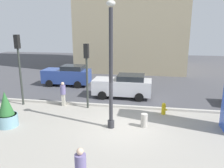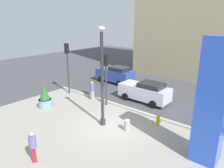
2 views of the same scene
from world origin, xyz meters
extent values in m
plane|color=#47474C|center=(0.00, 4.00, 0.00)|extent=(60.00, 60.00, 0.00)
cube|color=#9E998E|center=(0.00, -2.00, 0.00)|extent=(18.00, 10.00, 0.02)
cube|color=#B7B2A8|center=(0.00, 3.12, 0.08)|extent=(18.00, 0.24, 0.16)
cylinder|color=#2D2D33|center=(-0.52, -0.04, 0.20)|extent=(0.36, 0.36, 0.40)
cylinder|color=#2D2D33|center=(-0.52, -0.04, 3.08)|extent=(0.20, 0.20, 6.16)
ellipsoid|color=silver|center=(-0.52, -0.04, 6.34)|extent=(0.44, 0.44, 0.28)
cylinder|color=#7AA8B7|center=(-6.10, -0.84, 0.34)|extent=(1.10, 1.10, 0.67)
cylinder|color=#382819|center=(-6.10, -0.84, 0.65)|extent=(1.02, 1.02, 0.04)
cone|color=#2D6B33|center=(-6.10, -0.84, 1.32)|extent=(0.81, 0.81, 1.29)
cylinder|color=gold|center=(2.35, 2.37, 0.28)|extent=(0.26, 0.26, 0.55)
sphere|color=gold|center=(2.35, 2.37, 0.63)|extent=(0.24, 0.24, 0.24)
cylinder|color=gold|center=(2.52, 2.37, 0.30)|extent=(0.12, 0.10, 0.10)
cylinder|color=#B2ADA3|center=(1.23, 0.34, 0.38)|extent=(0.36, 0.36, 0.75)
cylinder|color=#333833|center=(-7.21, 2.53, 1.94)|extent=(0.14, 0.14, 3.89)
cube|color=black|center=(-7.21, 2.53, 4.34)|extent=(0.28, 0.32, 0.90)
sphere|color=red|center=(-7.21, 2.70, 4.34)|extent=(0.18, 0.18, 0.18)
cylinder|color=#333833|center=(-2.58, 2.67, 1.68)|extent=(0.14, 0.14, 3.35)
cube|color=black|center=(-2.58, 2.67, 3.80)|extent=(0.28, 0.32, 0.90)
sphere|color=yellow|center=(-2.58, 2.84, 3.53)|extent=(0.18, 0.18, 0.18)
cube|color=silver|center=(-0.64, 5.48, 0.83)|extent=(4.43, 1.80, 1.11)
cube|color=#1E2328|center=(0.02, 5.47, 1.58)|extent=(2.00, 1.58, 0.39)
cylinder|color=black|center=(-2.02, 4.58, 0.32)|extent=(0.64, 0.22, 0.64)
cylinder|color=black|center=(-2.01, 6.37, 0.32)|extent=(0.64, 0.22, 0.64)
cylinder|color=black|center=(0.73, 4.58, 0.32)|extent=(0.64, 0.22, 0.64)
cylinder|color=black|center=(0.73, 6.37, 0.32)|extent=(0.64, 0.22, 0.64)
cube|color=#2D4793|center=(-6.19, 8.23, 0.87)|extent=(4.31, 1.82, 1.20)
cube|color=#1E2328|center=(-5.54, 8.23, 1.67)|extent=(1.95, 1.59, 0.40)
cylinder|color=black|center=(-7.51, 7.33, 0.32)|extent=(0.64, 0.23, 0.64)
cylinder|color=black|center=(-7.53, 9.11, 0.32)|extent=(0.64, 0.23, 0.64)
cylinder|color=black|center=(-4.85, 7.35, 0.32)|extent=(0.64, 0.23, 0.64)
cylinder|color=black|center=(-4.86, 9.13, 0.32)|extent=(0.64, 0.23, 0.64)
cube|color=#B2AD9E|center=(-4.35, 2.81, 0.41)|extent=(0.24, 0.30, 0.83)
cylinder|color=slate|center=(-4.35, 2.81, 1.14)|extent=(0.41, 0.41, 0.62)
sphere|color=beige|center=(-4.35, 2.81, 1.56)|extent=(0.22, 0.22, 0.22)
cylinder|color=slate|center=(-0.57, -5.10, 1.14)|extent=(0.48, 0.48, 0.62)
sphere|color=beige|center=(-0.57, -5.10, 1.56)|extent=(0.22, 0.22, 0.22)
camera|label=1|loc=(1.45, -10.93, 5.24)|focal=35.74mm
camera|label=2|loc=(8.09, -9.42, 6.86)|focal=33.35mm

